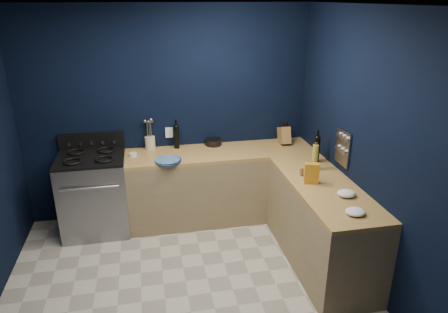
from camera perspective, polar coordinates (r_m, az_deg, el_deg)
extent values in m
cube|color=#B5B09F|center=(4.14, -5.01, -18.85)|extent=(3.50, 3.50, 0.02)
cube|color=silver|center=(3.16, -6.62, 20.38)|extent=(3.50, 3.50, 0.02)
cube|color=black|center=(5.10, -7.80, 5.75)|extent=(3.50, 0.02, 2.60)
cube|color=black|center=(3.99, 20.26, 0.12)|extent=(0.02, 3.50, 2.60)
cube|color=#8A7754|center=(5.18, -0.41, -4.12)|extent=(2.30, 0.63, 0.86)
cube|color=brown|center=(5.00, -0.42, 0.54)|extent=(2.30, 0.63, 0.04)
cube|color=#8A7754|center=(4.44, 13.30, -9.36)|extent=(0.63, 1.67, 0.86)
cube|color=brown|center=(4.23, 13.82, -4.11)|extent=(0.63, 1.67, 0.04)
cube|color=gray|center=(5.11, -17.53, -5.15)|extent=(0.76, 0.66, 0.92)
cube|color=black|center=(4.84, -17.84, -6.90)|extent=(0.59, 0.02, 0.42)
cube|color=black|center=(4.93, -18.14, -0.20)|extent=(0.76, 0.66, 0.03)
cube|color=black|center=(5.17, -17.95, 2.09)|extent=(0.76, 0.06, 0.20)
cube|color=gray|center=(4.47, 16.26, 1.18)|extent=(0.02, 0.28, 0.38)
cube|color=white|center=(5.15, -7.66, 3.33)|extent=(0.09, 0.02, 0.13)
cylinder|color=#32518E|center=(4.69, -7.82, -0.60)|extent=(0.32, 0.32, 0.04)
cylinder|color=white|center=(4.95, -12.54, 0.29)|extent=(0.12, 0.12, 0.04)
cylinder|color=beige|center=(5.12, -10.25, 1.89)|extent=(0.17, 0.17, 0.16)
cylinder|color=black|center=(5.09, -6.63, 2.69)|extent=(0.07, 0.07, 0.28)
cylinder|color=black|center=(5.19, -1.48, 2.03)|extent=(0.26, 0.26, 0.08)
cube|color=brown|center=(5.27, 8.37, 2.92)|extent=(0.12, 0.26, 0.27)
cylinder|color=black|center=(4.72, 12.74, 0.92)|extent=(0.09, 0.09, 0.30)
cylinder|color=#9F9733|center=(4.52, 12.55, -0.12)|extent=(0.08, 0.08, 0.28)
cylinder|color=olive|center=(4.37, 10.74, -2.10)|extent=(0.05, 0.05, 0.09)
cylinder|color=olive|center=(4.54, 12.55, -1.40)|extent=(0.05, 0.05, 0.08)
cube|color=#A62109|center=(4.19, 12.10, -2.31)|extent=(0.16, 0.11, 0.21)
ellipsoid|color=white|center=(4.03, 16.68, -4.94)|extent=(0.19, 0.17, 0.06)
ellipsoid|color=white|center=(3.74, 17.81, -7.34)|extent=(0.22, 0.21, 0.05)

